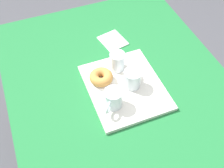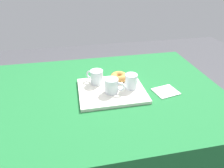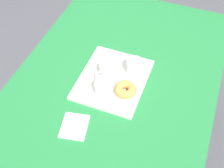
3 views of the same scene
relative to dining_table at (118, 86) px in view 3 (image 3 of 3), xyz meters
The scene contains 9 objects.
ground_plane 0.68m from the dining_table, ahead, with size 6.00×6.00×0.00m, color #47474C.
dining_table is the anchor object (origin of this frame).
serving_tray 0.11m from the dining_table, 12.24° to the right, with size 0.40×0.34×0.02m, color silver.
tea_mug_left 0.17m from the dining_table, 45.31° to the right, with size 0.11×0.08×0.09m.
tea_mug_right 0.18m from the dining_table, 111.56° to the left, with size 0.10×0.10×0.09m.
water_glass_near 0.23m from the dining_table, ahead, with size 0.07×0.07×0.09m.
donut_plate_left 0.18m from the dining_table, 35.42° to the left, with size 0.12×0.12×0.01m, color white.
sugar_donut_left 0.20m from the dining_table, 35.42° to the left, with size 0.11×0.11×0.04m, color #BC7F3D.
paper_napkin 0.39m from the dining_table, 11.79° to the right, with size 0.14×0.12×0.01m, color white.
Camera 3 is at (0.96, 0.34, 1.94)m, focal length 46.44 mm.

